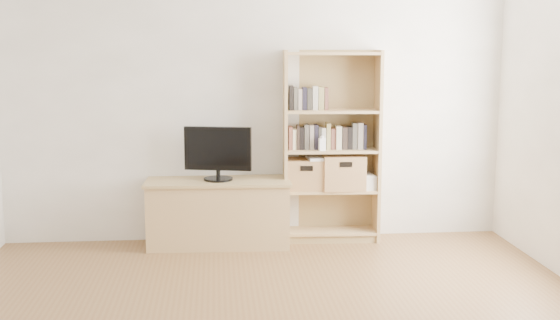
{
  "coord_description": "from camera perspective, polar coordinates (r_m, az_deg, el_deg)",
  "views": [
    {
      "loc": [
        -0.36,
        -3.76,
        1.76
      ],
      "look_at": [
        0.16,
        1.9,
        0.82
      ],
      "focal_mm": 45.0,
      "sensor_mm": 36.0,
      "label": 1
    }
  ],
  "objects": [
    {
      "name": "bookshelf",
      "position": [
        6.26,
        4.2,
        1.07
      ],
      "size": [
        0.87,
        0.34,
        1.71
      ],
      "primitive_type": "cube",
      "rotation": [
        0.0,
        0.0,
        -0.04
      ],
      "color": "tan",
      "rests_on": "floor"
    },
    {
      "name": "laptop",
      "position": [
        6.24,
        3.68,
        0.18
      ],
      "size": [
        0.33,
        0.24,
        0.02
      ],
      "primitive_type": "cube",
      "rotation": [
        0.0,
        0.0,
        0.07
      ],
      "color": "silver",
      "rests_on": "basket_left"
    },
    {
      "name": "basket_left",
      "position": [
        6.27,
        2.12,
        -1.15
      ],
      "size": [
        0.35,
        0.3,
        0.27
      ],
      "primitive_type": "cube",
      "rotation": [
        0.0,
        0.0,
        -0.08
      ],
      "color": "#936842",
      "rests_on": "bookshelf"
    },
    {
      "name": "books_row_mid",
      "position": [
        6.26,
        4.19,
        2.0
      ],
      "size": [
        0.89,
        0.22,
        0.24
      ],
      "primitive_type": "cube",
      "rotation": [
        0.0,
        0.0,
        -0.06
      ],
      "color": "brown",
      "rests_on": "bookshelf"
    },
    {
      "name": "baby_monitor",
      "position": [
        6.15,
        3.44,
        1.27
      ],
      "size": [
        0.06,
        0.05,
        0.11
      ],
      "primitive_type": "cube",
      "rotation": [
        0.0,
        0.0,
        0.21
      ],
      "color": "white",
      "rests_on": "bookshelf"
    },
    {
      "name": "books_row_upper",
      "position": [
        6.21,
        2.48,
        5.03
      ],
      "size": [
        0.38,
        0.14,
        0.2
      ],
      "primitive_type": "cube",
      "rotation": [
        0.0,
        0.0,
        -0.0
      ],
      "color": "brown",
      "rests_on": "bookshelf"
    },
    {
      "name": "magazine_stack",
      "position": [
        6.35,
        6.81,
        -1.8
      ],
      "size": [
        0.19,
        0.26,
        0.11
      ],
      "primitive_type": "cube",
      "rotation": [
        0.0,
        0.0,
        0.08
      ],
      "color": "beige",
      "rests_on": "bookshelf"
    },
    {
      "name": "television",
      "position": [
        6.1,
        -5.07,
        0.49
      ],
      "size": [
        0.58,
        0.17,
        0.46
      ],
      "primitive_type": "cube",
      "rotation": [
        0.0,
        0.0,
        -0.22
      ],
      "color": "black",
      "rests_on": "tv_stand"
    },
    {
      "name": "back_wall",
      "position": [
        6.28,
        -1.99,
        5.22
      ],
      "size": [
        4.5,
        0.02,
        2.6
      ],
      "primitive_type": "cube",
      "color": "beige",
      "rests_on": "floor"
    },
    {
      "name": "tv_stand",
      "position": [
        6.21,
        -5.0,
        -4.4
      ],
      "size": [
        1.24,
        0.51,
        0.56
      ],
      "primitive_type": "cube",
      "rotation": [
        0.0,
        0.0,
        -0.04
      ],
      "color": "tan",
      "rests_on": "floor"
    },
    {
      "name": "basket_right",
      "position": [
        6.3,
        5.13,
        -0.96
      ],
      "size": [
        0.37,
        0.31,
        0.31
      ],
      "primitive_type": "cube",
      "rotation": [
        0.0,
        0.0,
        -0.01
      ],
      "color": "#936842",
      "rests_on": "bookshelf"
    },
    {
      "name": "front_wall",
      "position": [
        1.39,
        10.28,
        -10.15
      ],
      "size": [
        4.5,
        0.02,
        2.6
      ],
      "primitive_type": "cube",
      "color": "beige",
      "rests_on": "floor"
    }
  ]
}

